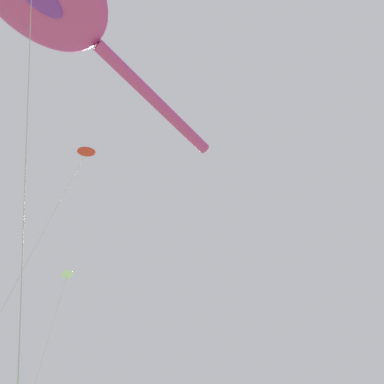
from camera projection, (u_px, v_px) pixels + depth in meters
The scene contains 2 objects.
small_kite_bird_shape at pixel (67, 276), 27.28m from camera, with size 1.32×2.69×17.22m.
small_kite_triangle_green at pixel (85, 153), 24.72m from camera, with size 2.84×1.53×21.75m.
Camera 1 is at (-5.84, 2.14, 1.83)m, focal length 33.82 mm.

